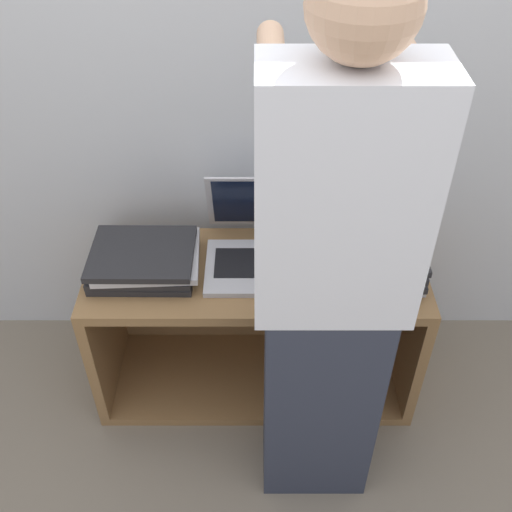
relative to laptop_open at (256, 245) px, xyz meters
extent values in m
plane|color=#756B5B|center=(0.00, -0.29, -0.64)|extent=(12.00, 12.00, 0.00)
cube|color=silver|center=(0.00, 0.27, 0.56)|extent=(8.00, 0.05, 2.40)
cube|color=olive|center=(0.00, -0.06, -0.07)|extent=(1.16, 0.46, 0.04)
cube|color=olive|center=(0.00, -0.06, -0.62)|extent=(1.16, 0.46, 0.04)
cube|color=olive|center=(-0.56, -0.06, -0.35)|extent=(0.04, 0.46, 0.51)
cube|color=olive|center=(0.56, -0.06, -0.35)|extent=(0.04, 0.46, 0.51)
cube|color=olive|center=(0.00, 0.15, -0.35)|extent=(1.09, 0.04, 0.51)
cube|color=#B7B7BC|center=(0.00, -0.06, -0.05)|extent=(0.34, 0.28, 0.02)
cube|color=black|center=(0.00, -0.05, -0.03)|extent=(0.28, 0.15, 0.00)
cube|color=#B7B7BC|center=(0.00, 0.13, 0.09)|extent=(0.34, 0.10, 0.26)
cube|color=black|center=(0.00, 0.12, 0.09)|extent=(0.30, 0.09, 0.23)
cube|color=#232326|center=(-0.38, -0.06, -0.04)|extent=(0.34, 0.28, 0.02)
cube|color=#232326|center=(-0.38, -0.06, -0.02)|extent=(0.34, 0.28, 0.02)
cube|color=#B7B7BC|center=(-0.36, -0.06, 0.00)|extent=(0.35, 0.29, 0.02)
cube|color=#232326|center=(-0.38, -0.07, 0.02)|extent=(0.34, 0.28, 0.02)
cube|color=#B7B7BC|center=(0.37, -0.07, -0.04)|extent=(0.35, 0.29, 0.02)
cube|color=#232326|center=(0.38, -0.07, -0.02)|extent=(0.35, 0.28, 0.02)
cube|color=gray|center=(0.37, -0.06, 0.00)|extent=(0.35, 0.28, 0.02)
cube|color=#232326|center=(0.38, -0.07, 0.02)|extent=(0.35, 0.29, 0.02)
cube|color=#232326|center=(0.38, -0.07, 0.04)|extent=(0.35, 0.28, 0.02)
cube|color=#2D3342|center=(0.20, -0.46, -0.23)|extent=(0.34, 0.20, 0.82)
cube|color=white|center=(0.20, -0.46, 0.51)|extent=(0.40, 0.20, 0.65)
sphere|color=#DBAD89|center=(0.20, -0.46, 0.95)|extent=(0.22, 0.22, 0.22)
cylinder|color=#DBAD89|center=(0.04, -0.20, 0.74)|extent=(0.07, 0.32, 0.07)
cylinder|color=#DBAD89|center=(0.36, -0.20, 0.74)|extent=(0.07, 0.32, 0.07)
camera|label=1|loc=(0.00, -1.58, 1.31)|focal=42.00mm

